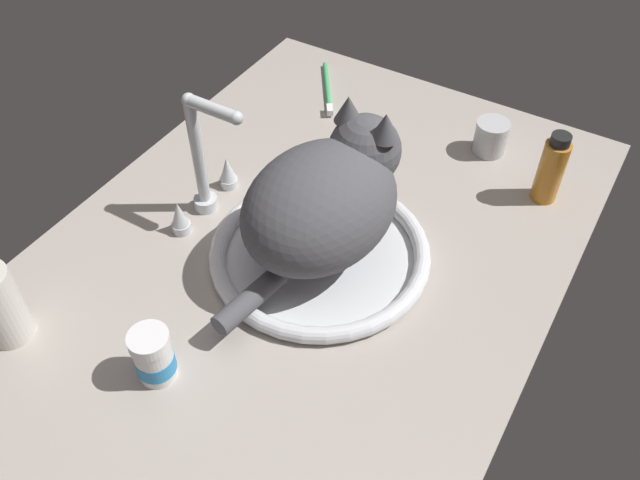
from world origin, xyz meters
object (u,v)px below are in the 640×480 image
(faucet, at_px, (204,168))
(pill_bottle, at_px, (154,357))
(sink_basin, at_px, (320,252))
(amber_bottle, at_px, (551,169))
(toothbrush, at_px, (328,90))
(cat, at_px, (328,197))
(metal_jar, at_px, (491,137))

(faucet, bearing_deg, pill_bottle, -154.96)
(sink_basin, distance_m, faucet, 0.23)
(sink_basin, distance_m, amber_bottle, 0.41)
(faucet, xyz_separation_m, toothbrush, (0.40, 0.01, -0.08))
(cat, bearing_deg, metal_jar, -18.82)
(amber_bottle, bearing_deg, sink_basin, 141.15)
(faucet, distance_m, amber_bottle, 0.57)
(metal_jar, relative_size, toothbrush, 0.39)
(faucet, xyz_separation_m, amber_bottle, (0.32, -0.48, -0.03))
(pill_bottle, xyz_separation_m, amber_bottle, (0.62, -0.34, 0.02))
(faucet, distance_m, cat, 0.22)
(metal_jar, bearing_deg, pill_bottle, 163.12)
(sink_basin, relative_size, cat, 0.91)
(sink_basin, relative_size, pill_bottle, 4.07)
(cat, bearing_deg, pill_bottle, 165.46)
(sink_basin, bearing_deg, faucet, 90.00)
(sink_basin, xyz_separation_m, pill_bottle, (-0.30, 0.08, 0.03))
(cat, bearing_deg, faucet, 94.91)
(sink_basin, height_order, faucet, faucet)
(faucet, height_order, cat, cat)
(amber_bottle, distance_m, toothbrush, 0.49)
(pill_bottle, distance_m, toothbrush, 0.72)
(faucet, distance_m, pill_bottle, 0.33)
(cat, distance_m, metal_jar, 0.40)
(cat, relative_size, amber_bottle, 2.89)
(amber_bottle, height_order, toothbrush, amber_bottle)
(cat, xyz_separation_m, amber_bottle, (0.30, -0.25, -0.05))
(faucet, xyz_separation_m, pill_bottle, (-0.30, -0.14, -0.05))
(faucet, bearing_deg, sink_basin, -90.00)
(sink_basin, distance_m, pill_bottle, 0.31)
(sink_basin, bearing_deg, metal_jar, -18.36)
(metal_jar, bearing_deg, amber_bottle, -119.37)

